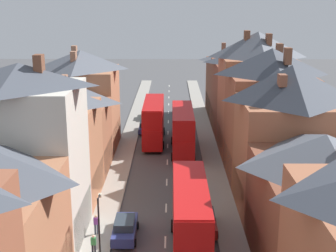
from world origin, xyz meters
TOP-DOWN VIEW (x-y plane):
  - pavement_left at (-5.10, 38.00)m, footprint 2.20×104.00m
  - pavement_right at (5.10, 38.00)m, footprint 2.20×104.00m
  - centre_line_dashes at (0.00, 36.00)m, footprint 0.14×97.80m
  - terrace_row_left at (-10.19, 15.65)m, footprint 8.00×57.87m
  - terrace_row_right at (10.19, 25.08)m, footprint 8.00×75.39m
  - double_decker_bus_lead at (-1.81, 43.79)m, footprint 2.74×10.80m
  - double_decker_bus_mid_street at (1.79, 39.36)m, footprint 2.74×10.80m
  - double_decker_bus_far_approaching at (1.79, 16.33)m, footprint 2.74×10.80m
  - car_near_blue at (-3.10, 18.65)m, footprint 1.90×4.48m
  - car_near_silver at (3.10, 19.87)m, footprint 1.90×4.39m
  - car_mid_black at (1.80, 58.10)m, footprint 1.90×4.12m
  - car_parked_left_b at (1.80, 27.15)m, footprint 1.90×4.49m
  - car_mid_white at (1.80, 49.74)m, footprint 1.90×4.45m
  - car_far_grey at (-3.10, 55.86)m, footprint 1.90×4.43m
  - car_parked_right_b at (-3.10, 48.07)m, footprint 1.90×4.14m
  - pedestrian_mid_left at (-5.06, 15.87)m, footprint 0.36×0.22m
  - pedestrian_mid_right at (-5.36, 18.98)m, footprint 0.36×0.22m
  - street_lamp at (-4.25, 13.85)m, footprint 0.20×1.12m

SIDE VIEW (x-z plane):
  - centre_line_dashes at x=0.00m, z-range 0.00..0.01m
  - pavement_left at x=-5.10m, z-range 0.00..0.14m
  - pavement_right at x=5.10m, z-range 0.00..0.14m
  - car_parked_left_b at x=1.80m, z-range 0.01..1.59m
  - car_mid_black at x=1.80m, z-range 0.01..1.59m
  - car_parked_right_b at x=-3.10m, z-range 0.01..1.61m
  - car_mid_white at x=1.80m, z-range 0.01..1.62m
  - car_far_grey at x=-3.10m, z-range 0.01..1.66m
  - car_near_blue at x=-3.10m, z-range 0.01..1.68m
  - car_near_silver at x=3.10m, z-range 0.00..1.71m
  - pedestrian_mid_left at x=-5.06m, z-range 0.23..1.84m
  - pedestrian_mid_right at x=-5.36m, z-range 0.23..1.84m
  - double_decker_bus_lead at x=-1.81m, z-range 0.17..5.47m
  - double_decker_bus_mid_street at x=1.79m, z-range 0.17..5.47m
  - double_decker_bus_far_approaching at x=1.79m, z-range 0.17..5.47m
  - street_lamp at x=-4.25m, z-range 0.49..5.99m
  - terrace_row_left at x=-10.19m, z-range -1.16..12.96m
  - terrace_row_right at x=10.19m, z-range -1.09..13.31m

